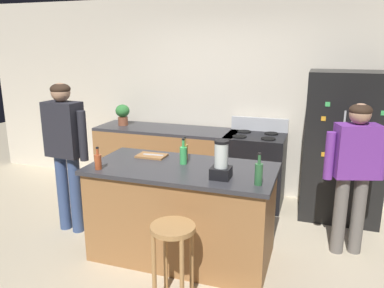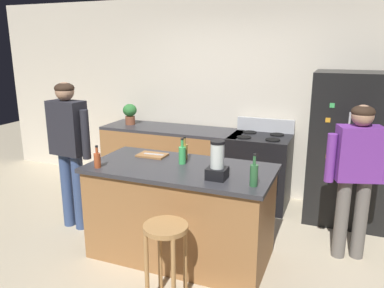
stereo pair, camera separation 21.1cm
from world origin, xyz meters
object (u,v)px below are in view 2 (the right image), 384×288
at_px(bottle_soda, 182,155).
at_px(chef_knife, 154,154).
at_px(person_by_island_left, 69,142).
at_px(blender_appliance, 217,163).
at_px(bottle_olive_oil, 254,174).
at_px(potted_plant, 130,113).
at_px(bottle_vinegar, 185,151).
at_px(stove_range, 259,170).
at_px(refrigerator, 350,149).
at_px(kitchen_island, 181,211).
at_px(bottle_cooking_sauce, 97,160).
at_px(bar_stool, 166,243).
at_px(cutting_board, 152,155).
at_px(person_by_sink_right, 357,168).

height_order(bottle_soda, chef_knife, bottle_soda).
distance_m(person_by_island_left, blender_appliance, 1.85).
distance_m(person_by_island_left, bottle_olive_oil, 2.19).
height_order(potted_plant, bottle_vinegar, potted_plant).
bearing_deg(stove_range, refrigerator, -1.34).
xyz_separation_m(kitchen_island, bottle_olive_oil, (0.77, -0.25, 0.57)).
relative_size(person_by_island_left, bottle_vinegar, 7.11).
bearing_deg(chef_knife, refrigerator, 29.68).
xyz_separation_m(bottle_vinegar, chef_knife, (-0.34, -0.02, -0.06)).
relative_size(potted_plant, bottle_cooking_sauce, 1.39).
bearing_deg(bar_stool, chef_knife, 122.00).
bearing_deg(blender_appliance, cutting_board, 154.30).
xyz_separation_m(stove_range, chef_knife, (-0.84, -1.31, 0.48)).
height_order(bottle_olive_oil, cutting_board, bottle_olive_oil).
height_order(person_by_sink_right, potted_plant, person_by_sink_right).
xyz_separation_m(refrigerator, person_by_sink_right, (0.06, -0.91, 0.04)).
xyz_separation_m(bar_stool, bottle_vinegar, (-0.24, 0.94, 0.49)).
relative_size(bottle_vinegar, bottle_olive_oil, 0.86).
xyz_separation_m(bar_stool, blender_appliance, (0.25, 0.51, 0.55)).
bearing_deg(bar_stool, bottle_vinegar, 104.07).
height_order(cutting_board, chef_knife, chef_knife).
bearing_deg(potted_plant, bottle_vinegar, -42.72).
bearing_deg(stove_range, chef_knife, -122.83).
relative_size(stove_range, bottle_soda, 4.36).
height_order(stove_range, cutting_board, stove_range).
xyz_separation_m(potted_plant, bottle_soda, (1.46, -1.46, -0.08)).
bearing_deg(kitchen_island, potted_plant, 133.64).
relative_size(person_by_sink_right, bottle_vinegar, 6.51).
relative_size(person_by_island_left, bottle_olive_oil, 6.08).
height_order(potted_plant, chef_knife, potted_plant).
distance_m(bottle_soda, chef_knife, 0.40).
distance_m(refrigerator, chef_knife, 2.30).
relative_size(kitchen_island, potted_plant, 5.92).
bearing_deg(refrigerator, blender_appliance, -122.43).
height_order(person_by_sink_right, bottle_olive_oil, person_by_sink_right).
distance_m(stove_range, person_by_sink_right, 1.52).
bearing_deg(bar_stool, kitchen_island, 104.40).
height_order(stove_range, person_by_island_left, person_by_island_left).
bearing_deg(person_by_island_left, cutting_board, 6.51).
bearing_deg(bottle_vinegar, blender_appliance, -41.31).
bearing_deg(cutting_board, bar_stool, -57.11).
xyz_separation_m(bottle_olive_oil, chef_knife, (-1.16, 0.46, -0.08)).
bearing_deg(cutting_board, bottle_vinegar, 3.39).
relative_size(person_by_island_left, cutting_board, 5.60).
distance_m(bar_stool, bottle_cooking_sauce, 1.09).
bearing_deg(blender_appliance, bottle_vinegar, 138.69).
distance_m(bottle_cooking_sauce, bottle_soda, 0.81).
relative_size(person_by_sink_right, bottle_olive_oil, 5.57).
height_order(person_by_sink_right, chef_knife, person_by_sink_right).
bearing_deg(potted_plant, chef_knife, -50.91).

